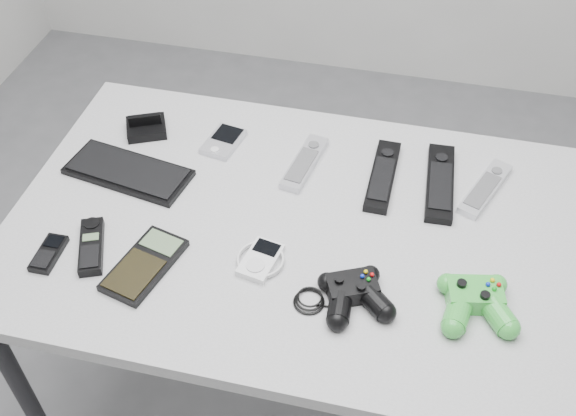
% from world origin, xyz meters
% --- Properties ---
extents(floor, '(3.50, 3.50, 0.00)m').
position_xyz_m(floor, '(0.00, 0.00, 0.00)').
color(floor, slate).
rests_on(floor, ground).
extents(desk, '(1.18, 0.76, 0.79)m').
position_xyz_m(desk, '(-0.09, -0.02, 0.72)').
color(desk, '#949396').
rests_on(desk, floor).
extents(pda_keyboard, '(0.29, 0.16, 0.02)m').
position_xyz_m(pda_keyboard, '(-0.48, 0.04, 0.80)').
color(pda_keyboard, black).
rests_on(pda_keyboard, desk).
extents(dock_bracket, '(0.11, 0.11, 0.05)m').
position_xyz_m(dock_bracket, '(-0.49, 0.19, 0.81)').
color(dock_bracket, black).
rests_on(dock_bracket, desk).
extents(pda, '(0.09, 0.12, 0.02)m').
position_xyz_m(pda, '(-0.31, 0.19, 0.80)').
color(pda, '#B9B9C1').
rests_on(pda, desk).
extents(remote_silver_a, '(0.08, 0.19, 0.02)m').
position_xyz_m(remote_silver_a, '(-0.11, 0.16, 0.80)').
color(remote_silver_a, '#B9B9C1').
rests_on(remote_silver_a, desk).
extents(remote_black_a, '(0.05, 0.22, 0.02)m').
position_xyz_m(remote_black_a, '(0.07, 0.15, 0.80)').
color(remote_black_a, black).
rests_on(remote_black_a, desk).
extents(remote_black_b, '(0.07, 0.24, 0.02)m').
position_xyz_m(remote_black_b, '(0.19, 0.16, 0.80)').
color(remote_black_b, black).
rests_on(remote_black_b, desk).
extents(remote_silver_b, '(0.11, 0.19, 0.02)m').
position_xyz_m(remote_silver_b, '(0.28, 0.17, 0.80)').
color(remote_silver_b, silver).
rests_on(remote_silver_b, desk).
extents(mobile_phone, '(0.04, 0.09, 0.02)m').
position_xyz_m(mobile_phone, '(-0.54, -0.21, 0.79)').
color(mobile_phone, black).
rests_on(mobile_phone, desk).
extents(cordless_handset, '(0.09, 0.15, 0.02)m').
position_xyz_m(cordless_handset, '(-0.46, -0.18, 0.80)').
color(cordless_handset, black).
rests_on(cordless_handset, desk).
extents(calculator, '(0.13, 0.19, 0.02)m').
position_xyz_m(calculator, '(-0.34, -0.20, 0.80)').
color(calculator, black).
rests_on(calculator, desk).
extents(mp3_player, '(0.11, 0.12, 0.02)m').
position_xyz_m(mp3_player, '(-0.13, -0.14, 0.80)').
color(mp3_player, silver).
rests_on(mp3_player, desk).
extents(controller_black, '(0.25, 0.21, 0.04)m').
position_xyz_m(controller_black, '(0.06, -0.18, 0.81)').
color(controller_black, black).
rests_on(controller_black, desk).
extents(controller_green, '(0.16, 0.17, 0.05)m').
position_xyz_m(controller_green, '(0.27, -0.15, 0.81)').
color(controller_green, '#25882F').
rests_on(controller_green, desk).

